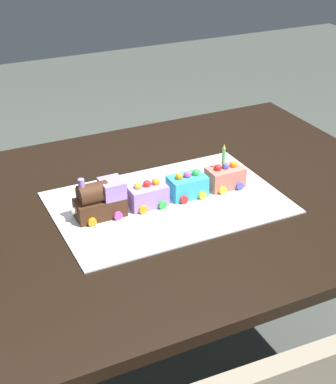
{
  "coord_description": "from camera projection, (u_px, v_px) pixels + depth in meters",
  "views": [
    {
      "loc": [
        -0.57,
        -1.22,
        1.51
      ],
      "look_at": [
        0.01,
        -0.02,
        0.77
      ],
      "focal_mm": 53.94,
      "sensor_mm": 36.0,
      "label": 1
    }
  ],
  "objects": [
    {
      "name": "dining_table",
      "position": [
        161.0,
        233.0,
        1.6
      ],
      "size": [
        1.4,
        1.0,
        0.74
      ],
      "color": "black",
      "rests_on": "ground"
    },
    {
      "name": "cake_board",
      "position": [
        168.0,
        202.0,
        1.53
      ],
      "size": [
        0.6,
        0.4,
        0.0
      ],
      "primitive_type": "cube",
      "color": "silver",
      "rests_on": "dining_table"
    },
    {
      "name": "cake_locomotive",
      "position": [
        100.0,
        200.0,
        1.45
      ],
      "size": [
        0.14,
        0.08,
        0.12
      ],
      "color": "#472816",
      "rests_on": "cake_board"
    },
    {
      "name": "cake_car_tanker_lavender",
      "position": [
        147.0,
        195.0,
        1.5
      ],
      "size": [
        0.1,
        0.08,
        0.07
      ],
      "color": "#AD84E0",
      "rests_on": "cake_board"
    },
    {
      "name": "cake_car_caboose_turquoise",
      "position": [
        187.0,
        186.0,
        1.55
      ],
      "size": [
        0.1,
        0.08,
        0.07
      ],
      "color": "#38B7C6",
      "rests_on": "cake_board"
    },
    {
      "name": "cake_car_flatbed_coral",
      "position": [
        225.0,
        177.0,
        1.59
      ],
      "size": [
        0.1,
        0.08,
        0.07
      ],
      "color": "#F27260",
      "rests_on": "cake_board"
    },
    {
      "name": "birthday_candle",
      "position": [
        224.0,
        154.0,
        1.56
      ],
      "size": [
        0.01,
        0.01,
        0.06
      ],
      "color": "#66D872",
      "rests_on": "cake_car_flatbed_coral"
    }
  ]
}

